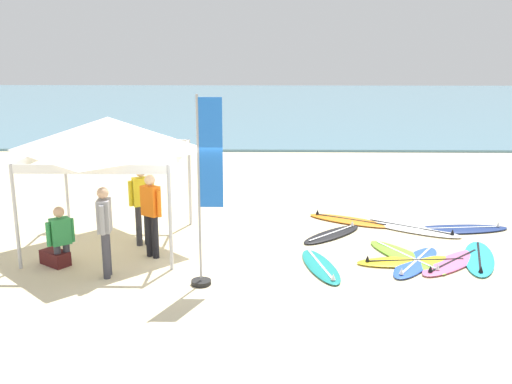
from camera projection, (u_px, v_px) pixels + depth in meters
The scene contains 19 objects.
ground_plane at pixel (223, 262), 11.86m from camera, with size 80.00×80.00×0.00m, color beige.
sea at pixel (254, 105), 41.18m from camera, with size 80.00×36.00×0.10m, color #568499.
canopy_tent at pixel (108, 134), 12.35m from camera, with size 3.05×3.05×2.75m.
surfboard_cyan at pixel (479, 258), 11.97m from camera, with size 1.17×2.20×0.19m.
surfboard_white at pixel (411, 228), 13.90m from camera, with size 2.33×1.85×0.19m.
surfboard_teal at pixel (321, 266), 11.54m from camera, with size 0.89×1.96×0.19m.
surfboard_black at pixel (332, 234), 13.47m from camera, with size 1.65×1.68×0.19m.
surfboard_yellow at pixel (414, 261), 11.80m from camera, with size 2.35×0.82×0.19m.
surfboard_lime at pixel (406, 257), 12.06m from camera, with size 1.53×2.20×0.19m.
surfboard_navy at pixel (457, 229), 13.84m from camera, with size 2.51×0.93×0.19m.
surfboard_blue at pixel (416, 262), 11.75m from camera, with size 1.55×2.02×0.19m.
surfboard_orange at pixel (350, 220), 14.51m from camera, with size 2.13×1.53×0.19m.
surfboard_pink at pixel (453, 262), 11.77m from camera, with size 1.89×1.88×0.19m.
person_yellow at pixel (142, 200), 12.64m from camera, with size 0.51×0.34×1.71m.
person_grey at pixel (105, 226), 10.90m from camera, with size 0.25×0.55×1.71m.
person_orange at pixel (151, 210), 11.91m from camera, with size 0.47×0.39×1.71m.
person_green at pixel (60, 234), 11.50m from camera, with size 0.45×0.40×1.20m.
banner_flag at pixel (206, 200), 10.39m from camera, with size 0.60×0.36×3.40m.
gear_bag_near_tent at pixel (55, 258), 11.70m from camera, with size 0.60×0.32×0.28m, color #4C1919.
Camera 1 is at (0.85, -11.15, 4.24)m, focal length 41.99 mm.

